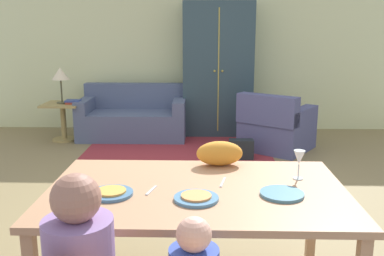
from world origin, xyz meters
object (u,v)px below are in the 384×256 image
at_px(table_lamp, 60,75).
at_px(side_table, 63,116).
at_px(plate_near_child, 196,198).
at_px(wine_glass, 299,159).
at_px(cat, 220,153).
at_px(book_upper, 73,101).
at_px(couch, 134,118).
at_px(armchair, 276,128).
at_px(plate_near_man, 111,193).
at_px(book_lower, 74,103).
at_px(plate_near_woman, 282,194).
at_px(armoire, 218,69).
at_px(dining_table, 197,198).
at_px(handbag, 241,149).

bearing_deg(table_lamp, side_table, -45.00).
relative_size(plate_near_child, wine_glass, 1.34).
xyz_separation_m(cat, book_upper, (-2.08, 3.51, -0.22)).
bearing_deg(side_table, table_lamp, 135.00).
relative_size(couch, armchair, 1.38).
distance_m(plate_near_man, book_lower, 4.31).
bearing_deg(plate_near_woman, cat, 121.52).
height_order(plate_near_man, side_table, plate_near_man).
relative_size(couch, book_lower, 7.49).
bearing_deg(table_lamp, armoire, 12.79).
bearing_deg(book_upper, wine_glass, -55.80).
bearing_deg(side_table, dining_table, -62.15).
xyz_separation_m(dining_table, armoire, (0.26, 4.53, 0.35)).
distance_m(cat, armchair, 3.27).
xyz_separation_m(armchair, book_upper, (-2.99, 0.41, 0.30)).
distance_m(plate_near_man, plate_near_child, 0.49).
distance_m(plate_near_child, table_lamp, 4.68).
distance_m(plate_near_man, couch, 4.43).
xyz_separation_m(couch, armoire, (1.33, 0.28, 0.75)).
xyz_separation_m(cat, side_table, (-2.26, 3.54, -0.47)).
bearing_deg(plate_near_child, side_table, 116.82).
xyz_separation_m(book_lower, handbag, (2.45, -0.85, -0.46)).
xyz_separation_m(couch, book_upper, (-0.86, -0.29, 0.32)).
bearing_deg(book_lower, side_table, 165.43).
bearing_deg(wine_glass, cat, 151.13).
distance_m(cat, book_lower, 4.06).
bearing_deg(armchair, cat, -106.36).
distance_m(cat, couch, 4.03).
height_order(plate_near_man, armoire, armoire).
bearing_deg(table_lamp, book_upper, -9.91).
bearing_deg(armoire, handbag, -79.17).
height_order(couch, table_lamp, table_lamp).
bearing_deg(book_upper, plate_near_child, -64.98).
height_order(armchair, book_lower, armchair).
distance_m(plate_near_man, plate_near_woman, 0.97).
distance_m(plate_near_man, handbag, 3.43).
height_order(cat, table_lamp, table_lamp).
height_order(plate_near_woman, table_lamp, table_lamp).
xyz_separation_m(plate_near_woman, armoire, (-0.22, 4.63, 0.28)).
height_order(dining_table, handbag, dining_table).
bearing_deg(plate_near_child, armchair, 74.13).
distance_m(book_upper, handbag, 2.67).
height_order(dining_table, book_lower, dining_table).
height_order(cat, book_upper, cat).
xyz_separation_m(cat, table_lamp, (-2.26, 3.54, 0.16)).
bearing_deg(handbag, armchair, 41.27).
xyz_separation_m(couch, side_table, (-1.04, -0.26, 0.07)).
bearing_deg(plate_near_child, book_lower, 114.92).
xyz_separation_m(plate_near_woman, handbag, (0.05, 3.19, -0.64)).
relative_size(plate_near_woman, cat, 0.78).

